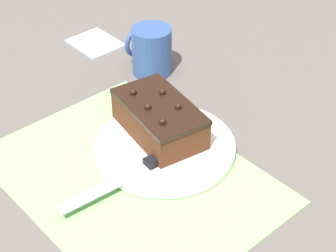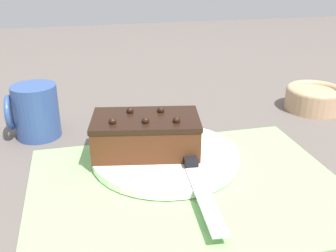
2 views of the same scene
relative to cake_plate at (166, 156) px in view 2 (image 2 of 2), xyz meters
The scene contains 7 objects.
ground_plane 0.09m from the cake_plate, 99.01° to the left, with size 3.00×3.00×0.00m, color #544C47.
placemat_woven 0.09m from the cake_plate, 99.01° to the left, with size 0.46×0.34×0.00m, color #7AB266.
cake_plate is the anchor object (origin of this frame).
chocolate_cake 0.05m from the cake_plate, 25.60° to the right, with size 0.19×0.13×0.07m.
serving_knife 0.07m from the cake_plate, 111.82° to the left, with size 0.04×0.24×0.01m.
small_bowl 0.40m from the cake_plate, 156.81° to the right, with size 0.12×0.12×0.05m.
coffee_mug 0.26m from the cake_plate, 35.44° to the right, with size 0.09×0.08×0.10m.
Camera 2 is at (0.14, 0.47, 0.31)m, focal length 42.00 mm.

